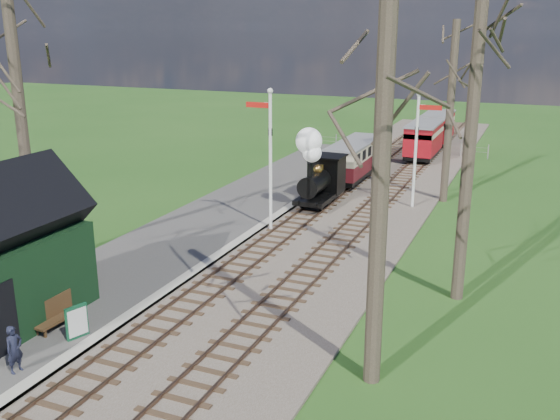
{
  "coord_description": "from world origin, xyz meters",
  "views": [
    {
      "loc": [
        9.81,
        -7.8,
        8.64
      ],
      "look_at": [
        0.5,
        14.21,
        1.6
      ],
      "focal_mm": 40.0,
      "sensor_mm": 36.0,
      "label": 1
    }
  ],
  "objects_px": {
    "semaphore_far": "(418,142)",
    "locomotive": "(319,171)",
    "sign_board": "(77,322)",
    "bench": "(54,313)",
    "red_carriage_b": "(437,128)",
    "coach": "(354,158)",
    "semaphore_near": "(269,150)",
    "red_carriage_a": "(424,140)",
    "person": "(14,349)"
  },
  "relations": [
    {
      "from": "red_carriage_b",
      "to": "sign_board",
      "type": "bearing_deg",
      "value": -96.94
    },
    {
      "from": "sign_board",
      "to": "person",
      "type": "distance_m",
      "value": 2.07
    },
    {
      "from": "sign_board",
      "to": "person",
      "type": "xyz_separation_m",
      "value": [
        -0.22,
        -2.05,
        0.14
      ]
    },
    {
      "from": "bench",
      "to": "person",
      "type": "distance_m",
      "value": 2.53
    },
    {
      "from": "semaphore_near",
      "to": "locomotive",
      "type": "height_order",
      "value": "semaphore_near"
    },
    {
      "from": "semaphore_near",
      "to": "bench",
      "type": "height_order",
      "value": "semaphore_near"
    },
    {
      "from": "semaphore_far",
      "to": "bench",
      "type": "distance_m",
      "value": 18.71
    },
    {
      "from": "red_carriage_b",
      "to": "bench",
      "type": "bearing_deg",
      "value": -98.79
    },
    {
      "from": "semaphore_far",
      "to": "person",
      "type": "xyz_separation_m",
      "value": [
        -6.22,
        -19.46,
        -2.52
      ]
    },
    {
      "from": "semaphore_near",
      "to": "semaphore_far",
      "type": "bearing_deg",
      "value": 49.4
    },
    {
      "from": "coach",
      "to": "bench",
      "type": "xyz_separation_m",
      "value": [
        -2.72,
        -21.47,
        -0.76
      ]
    },
    {
      "from": "semaphore_near",
      "to": "sign_board",
      "type": "height_order",
      "value": "semaphore_near"
    },
    {
      "from": "bench",
      "to": "red_carriage_a",
      "type": "bearing_deg",
      "value": 79.57
    },
    {
      "from": "red_carriage_a",
      "to": "red_carriage_b",
      "type": "xyz_separation_m",
      "value": [
        0.0,
        5.5,
        0.0
      ]
    },
    {
      "from": "semaphore_far",
      "to": "coach",
      "type": "xyz_separation_m",
      "value": [
        -4.37,
        4.38,
        -1.98
      ]
    },
    {
      "from": "semaphore_near",
      "to": "red_carriage_b",
      "type": "relative_size",
      "value": 1.31
    },
    {
      "from": "locomotive",
      "to": "red_carriage_b",
      "type": "xyz_separation_m",
      "value": [
        2.61,
        19.01,
        -0.46
      ]
    },
    {
      "from": "semaphore_near",
      "to": "coach",
      "type": "distance_m",
      "value": 10.65
    },
    {
      "from": "bench",
      "to": "red_carriage_b",
      "type": "bearing_deg",
      "value": 81.21
    },
    {
      "from": "semaphore_near",
      "to": "semaphore_far",
      "type": "relative_size",
      "value": 1.09
    },
    {
      "from": "coach",
      "to": "person",
      "type": "relative_size",
      "value": 5.04
    },
    {
      "from": "semaphore_far",
      "to": "red_carriage_a",
      "type": "xyz_separation_m",
      "value": [
        -1.77,
        11.83,
        -1.95
      ]
    },
    {
      "from": "semaphore_far",
      "to": "locomotive",
      "type": "distance_m",
      "value": 4.93
    },
    {
      "from": "locomotive",
      "to": "person",
      "type": "xyz_separation_m",
      "value": [
        -1.83,
        -17.78,
        -1.03
      ]
    },
    {
      "from": "sign_board",
      "to": "red_carriage_a",
      "type": "bearing_deg",
      "value": 81.78
    },
    {
      "from": "sign_board",
      "to": "bench",
      "type": "xyz_separation_m",
      "value": [
        -1.1,
        0.31,
        -0.08
      ]
    },
    {
      "from": "red_carriage_a",
      "to": "person",
      "type": "xyz_separation_m",
      "value": [
        -4.44,
        -31.29,
        -0.57
      ]
    },
    {
      "from": "red_carriage_b",
      "to": "sign_board",
      "type": "distance_m",
      "value": 35.0
    },
    {
      "from": "coach",
      "to": "semaphore_far",
      "type": "bearing_deg",
      "value": -45.05
    },
    {
      "from": "semaphore_far",
      "to": "red_carriage_a",
      "type": "distance_m",
      "value": 12.12
    },
    {
      "from": "red_carriage_a",
      "to": "sign_board",
      "type": "bearing_deg",
      "value": -98.22
    },
    {
      "from": "coach",
      "to": "sign_board",
      "type": "relative_size",
      "value": 6.5
    },
    {
      "from": "semaphore_near",
      "to": "person",
      "type": "bearing_deg",
      "value": -94.56
    },
    {
      "from": "locomotive",
      "to": "bench",
      "type": "bearing_deg",
      "value": -99.97
    },
    {
      "from": "locomotive",
      "to": "coach",
      "type": "relative_size",
      "value": 0.62
    },
    {
      "from": "semaphore_far",
      "to": "sign_board",
      "type": "distance_m",
      "value": 18.6
    },
    {
      "from": "semaphore_far",
      "to": "red_carriage_b",
      "type": "distance_m",
      "value": 17.53
    },
    {
      "from": "person",
      "to": "red_carriage_a",
      "type": "bearing_deg",
      "value": -0.47
    },
    {
      "from": "bench",
      "to": "person",
      "type": "bearing_deg",
      "value": -69.57
    },
    {
      "from": "semaphore_near",
      "to": "sign_board",
      "type": "bearing_deg",
      "value": -94.29
    },
    {
      "from": "person",
      "to": "red_carriage_b",
      "type": "bearing_deg",
      "value": 0.72
    },
    {
      "from": "person",
      "to": "semaphore_far",
      "type": "bearing_deg",
      "value": -10.11
    },
    {
      "from": "red_carriage_a",
      "to": "bench",
      "type": "xyz_separation_m",
      "value": [
        -5.32,
        -28.92,
        -0.79
      ]
    },
    {
      "from": "red_carriage_a",
      "to": "sign_board",
      "type": "xyz_separation_m",
      "value": [
        -4.23,
        -29.23,
        -0.71
      ]
    },
    {
      "from": "sign_board",
      "to": "locomotive",
      "type": "bearing_deg",
      "value": 84.14
    },
    {
      "from": "locomotive",
      "to": "red_carriage_a",
      "type": "bearing_deg",
      "value": 79.06
    },
    {
      "from": "semaphore_near",
      "to": "locomotive",
      "type": "distance_m",
      "value": 4.73
    },
    {
      "from": "semaphore_far",
      "to": "locomotive",
      "type": "relative_size",
      "value": 1.44
    },
    {
      "from": "semaphore_near",
      "to": "red_carriage_a",
      "type": "xyz_separation_m",
      "value": [
        3.37,
        17.83,
        -2.22
      ]
    },
    {
      "from": "bench",
      "to": "person",
      "type": "height_order",
      "value": "person"
    }
  ]
}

